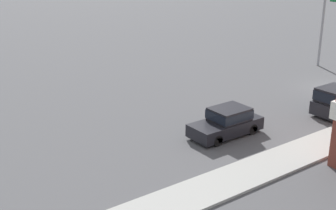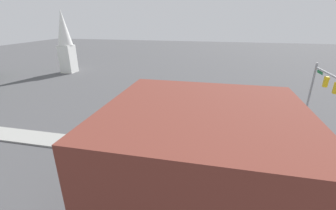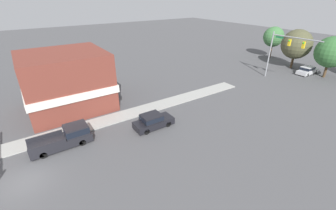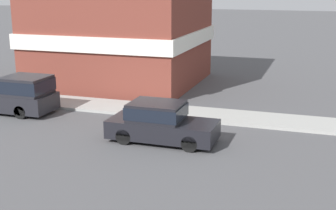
% 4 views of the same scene
% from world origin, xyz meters
% --- Properties ---
extents(car_lead, '(1.90, 4.51, 1.67)m').
position_xyz_m(car_lead, '(-1.41, 12.74, 0.86)').
color(car_lead, black).
rests_on(car_lead, ground).
extents(pickup_truck_parked, '(2.00, 5.67, 1.92)m').
position_xyz_m(pickup_truck_parked, '(-3.30, 4.00, 0.94)').
color(pickup_truck_parked, black).
rests_on(pickup_truck_parked, ground).
extents(corner_brick_building, '(9.55, 10.19, 7.28)m').
position_xyz_m(corner_brick_building, '(-12.02, 6.34, 3.57)').
color(corner_brick_building, brown).
rests_on(corner_brick_building, ground).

